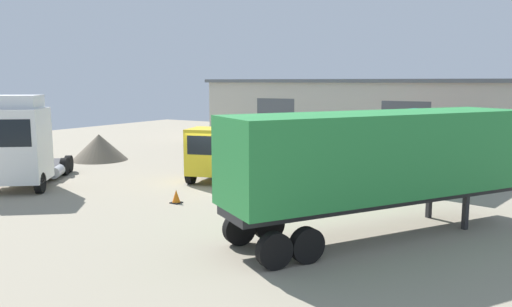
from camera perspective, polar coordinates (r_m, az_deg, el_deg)
The scene contains 8 objects.
ground_plane at distance 23.67m, azimuth -4.28°, elevation -3.67°, with size 60.00×60.00×0.00m, color gray.
warehouse_building at distance 39.87m, azimuth 11.68°, elevation 4.70°, with size 22.60×9.86×5.04m.
tractor_unit_white at distance 24.97m, azimuth -25.41°, elevation 0.85°, with size 5.85×6.42×4.27m.
container_trailer_green at distance 16.08m, azimuth 13.90°, elevation -0.44°, with size 7.60×10.14×3.93m.
flatbed_truck_yellow at distance 24.96m, azimuth -4.04°, elevation -0.07°, with size 4.48×7.61×2.65m.
box_truck_red at distance 26.25m, azimuth 18.32°, elevation 1.35°, with size 3.54×7.16×3.46m.
gravel_pile at distance 32.53m, azimuth -17.48°, elevation 0.69°, with size 3.45×3.45×1.63m.
traffic_cone at distance 20.45m, azimuth -9.11°, elevation -4.93°, with size 0.40×0.40×0.55m.
Camera 1 is at (13.63, -18.72, 4.88)m, focal length 35.00 mm.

